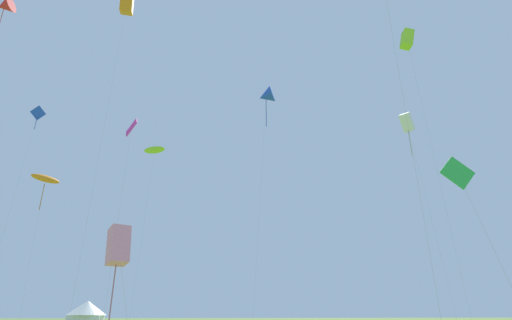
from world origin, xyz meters
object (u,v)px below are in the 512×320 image
at_px(kite_white_box, 407,123).
at_px(kite_red_delta, 5,6).
at_px(kite_magenta_diamond, 131,128).
at_px(kite_lime_box, 407,39).
at_px(festival_tent_right, 87,313).
at_px(kite_lime_parafoil, 154,150).
at_px(kite_orange_parafoil, 46,179).
at_px(kite_green_diamond, 458,173).
at_px(kite_blue_delta, 266,96).
at_px(kite_orange_box, 127,2).
at_px(kite_blue_diamond, 37,117).
at_px(kite_pink_box, 118,246).

bearing_deg(kite_white_box, kite_red_delta, -166.53).
relative_size(kite_magenta_diamond, kite_lime_box, 0.69).
bearing_deg(festival_tent_right, kite_magenta_diamond, -70.76).
distance_m(kite_lime_parafoil, kite_red_delta, 27.65).
distance_m(kite_orange_parafoil, kite_green_diamond, 52.09).
bearing_deg(kite_blue_delta, festival_tent_right, 161.42).
xyz_separation_m(kite_magenta_diamond, festival_tent_right, (-4.89, 14.01, -21.34)).
xyz_separation_m(kite_lime_parafoil, kite_orange_box, (-3.39, -18.51, 11.74)).
xyz_separation_m(kite_lime_parafoil, festival_tent_right, (-6.84, 1.76, -23.65)).
bearing_deg(kite_blue_diamond, kite_orange_box, -50.41).
xyz_separation_m(kite_blue_delta, kite_red_delta, (-30.36, -17.38, -3.11)).
height_order(kite_blue_diamond, kite_green_diamond, kite_blue_diamond).
relative_size(kite_magenta_diamond, kite_orange_parafoil, 1.22).
distance_m(kite_white_box, kite_blue_delta, 21.47).
distance_m(kite_blue_delta, kite_green_diamond, 37.16).
relative_size(kite_blue_delta, kite_lime_parafoil, 1.33).
height_order(kite_lime_parafoil, kite_orange_box, kite_orange_box).
xyz_separation_m(kite_blue_delta, kite_lime_parafoil, (-16.57, 6.11, -7.90)).
relative_size(kite_lime_parafoil, kite_orange_box, 0.67).
height_order(kite_blue_diamond, kite_red_delta, kite_red_delta).
distance_m(kite_orange_parafoil, kite_lime_parafoil, 15.64).
bearing_deg(kite_lime_parafoil, kite_orange_box, -100.37).
bearing_deg(kite_red_delta, kite_white_box, 13.47).
bearing_deg(kite_blue_diamond, kite_orange_parafoil, 20.73).
relative_size(kite_magenta_diamond, kite_blue_delta, 0.71).
xyz_separation_m(kite_orange_parafoil, kite_orange_box, (11.01, -17.37, 17.75)).
distance_m(kite_orange_parafoil, kite_red_delta, 24.83).
distance_m(kite_white_box, kite_lime_parafoil, 38.48).
height_order(kite_blue_delta, kite_lime_box, kite_lime_box).
relative_size(kite_white_box, kite_green_diamond, 2.35).
bearing_deg(kite_lime_parafoil, kite_green_diamond, -54.87).
height_order(kite_blue_diamond, kite_lime_box, kite_lime_box).
xyz_separation_m(kite_orange_parafoil, festival_tent_right, (7.55, 2.90, -17.63)).
bearing_deg(kite_orange_box, kite_blue_delta, 31.84).
xyz_separation_m(kite_orange_box, kite_lime_box, (35.24, -2.89, -2.76)).
bearing_deg(kite_blue_delta, kite_orange_box, -148.16).
distance_m(kite_magenta_diamond, kite_pink_box, 23.32).
relative_size(kite_pink_box, kite_blue_diamond, 0.26).
xyz_separation_m(kite_green_diamond, kite_lime_parafoil, (-24.48, 34.79, 14.36)).
bearing_deg(kite_blue_delta, kite_orange_parafoil, 170.88).
relative_size(kite_blue_delta, kite_lime_box, 0.97).
bearing_deg(kite_magenta_diamond, kite_blue_delta, 18.34).
distance_m(kite_magenta_diamond, kite_orange_box, 15.44).
height_order(kite_blue_diamond, kite_orange_parafoil, kite_blue_diamond).
bearing_deg(kite_blue_diamond, kite_lime_box, -21.57).
relative_size(kite_blue_delta, kite_green_diamond, 2.78).
xyz_separation_m(kite_blue_delta, festival_tent_right, (-23.42, 7.87, -31.55)).
height_order(kite_blue_diamond, kite_orange_box, kite_orange_box).
bearing_deg(kite_white_box, kite_pink_box, -155.09).
relative_size(kite_white_box, kite_orange_parafoil, 1.46).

